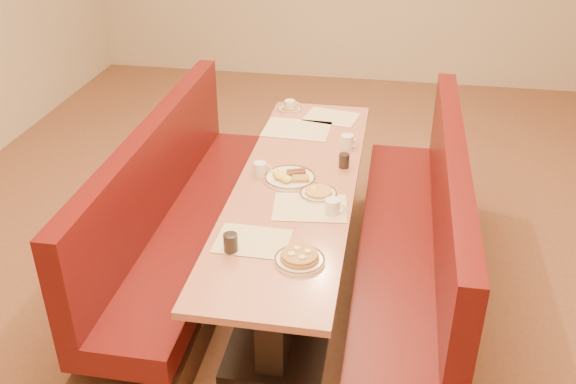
% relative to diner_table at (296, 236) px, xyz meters
% --- Properties ---
extents(ground, '(8.00, 8.00, 0.00)m').
position_rel_diner_table_xyz_m(ground, '(0.00, 0.00, -0.37)').
color(ground, '#9E6647').
rests_on(ground, ground).
extents(diner_table, '(0.70, 2.50, 0.75)m').
position_rel_diner_table_xyz_m(diner_table, '(0.00, 0.00, 0.00)').
color(diner_table, black).
rests_on(diner_table, ground).
extents(booth_left, '(0.55, 2.50, 1.05)m').
position_rel_diner_table_xyz_m(booth_left, '(-0.73, 0.00, -0.01)').
color(booth_left, '#4C3326').
rests_on(booth_left, ground).
extents(booth_right, '(0.55, 2.50, 1.05)m').
position_rel_diner_table_xyz_m(booth_right, '(0.73, 0.00, -0.01)').
color(booth_right, '#4C3326').
rests_on(booth_right, ground).
extents(placemat_near_left, '(0.38, 0.29, 0.00)m').
position_rel_diner_table_xyz_m(placemat_near_left, '(-0.12, -0.65, 0.38)').
color(placemat_near_left, '#FFF0C7').
rests_on(placemat_near_left, diner_table).
extents(placemat_near_right, '(0.43, 0.34, 0.00)m').
position_rel_diner_table_xyz_m(placemat_near_right, '(0.12, -0.27, 0.38)').
color(placemat_near_right, '#FFF0C7').
rests_on(placemat_near_right, diner_table).
extents(placemat_far_left, '(0.47, 0.36, 0.00)m').
position_rel_diner_table_xyz_m(placemat_far_left, '(-0.12, 0.76, 0.38)').
color(placemat_far_left, '#FFF0C7').
rests_on(placemat_far_left, diner_table).
extents(placemat_far_right, '(0.42, 0.34, 0.00)m').
position_rel_diner_table_xyz_m(placemat_far_right, '(0.09, 1.02, 0.38)').
color(placemat_far_right, '#FFF0C7').
rests_on(placemat_far_right, diner_table).
extents(pancake_plate, '(0.25, 0.25, 0.06)m').
position_rel_diner_table_xyz_m(pancake_plate, '(0.14, -0.78, 0.40)').
color(pancake_plate, white).
rests_on(pancake_plate, diner_table).
extents(eggs_plate, '(0.32, 0.32, 0.06)m').
position_rel_diner_table_xyz_m(eggs_plate, '(-0.05, 0.02, 0.39)').
color(eggs_plate, white).
rests_on(eggs_plate, diner_table).
extents(extra_plate_mid, '(0.22, 0.22, 0.04)m').
position_rel_diner_table_xyz_m(extra_plate_mid, '(0.15, -0.13, 0.39)').
color(extra_plate_mid, white).
rests_on(extra_plate_mid, diner_table).
extents(extra_plate_far, '(0.18, 0.18, 0.04)m').
position_rel_diner_table_xyz_m(extra_plate_far, '(-0.23, 1.10, 0.39)').
color(extra_plate_far, white).
rests_on(extra_plate_far, diner_table).
extents(coffee_mug_a, '(0.12, 0.08, 0.09)m').
position_rel_diner_table_xyz_m(coffee_mug_a, '(0.25, -0.31, 0.42)').
color(coffee_mug_a, white).
rests_on(coffee_mug_a, diner_table).
extents(coffee_mug_b, '(0.11, 0.08, 0.08)m').
position_rel_diner_table_xyz_m(coffee_mug_b, '(-0.23, 0.06, 0.42)').
color(coffee_mug_b, white).
rests_on(coffee_mug_b, diner_table).
extents(coffee_mug_c, '(0.12, 0.08, 0.09)m').
position_rel_diner_table_xyz_m(coffee_mug_c, '(0.25, 0.53, 0.42)').
color(coffee_mug_c, white).
rests_on(coffee_mug_c, diner_table).
extents(coffee_mug_d, '(0.11, 0.08, 0.08)m').
position_rel_diner_table_xyz_m(coffee_mug_d, '(-0.22, 1.08, 0.42)').
color(coffee_mug_d, white).
rests_on(coffee_mug_d, diner_table).
extents(soda_tumbler_near, '(0.07, 0.07, 0.10)m').
position_rel_diner_table_xyz_m(soda_tumbler_near, '(-0.21, -0.75, 0.42)').
color(soda_tumbler_near, black).
rests_on(soda_tumbler_near, diner_table).
extents(soda_tumbler_mid, '(0.07, 0.07, 0.09)m').
position_rel_diner_table_xyz_m(soda_tumbler_mid, '(0.26, 0.25, 0.42)').
color(soda_tumbler_mid, black).
rests_on(soda_tumbler_mid, diner_table).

